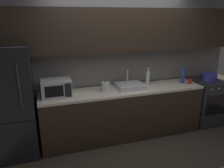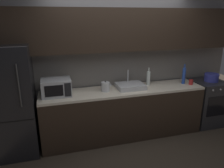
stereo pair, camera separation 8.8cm
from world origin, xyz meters
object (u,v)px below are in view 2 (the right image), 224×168
Objects in this scene: wine_bottle_clear at (148,78)px; mug_red at (191,82)px; refrigerator at (11,102)px; microwave at (56,87)px; kettle at (106,87)px; oven_range at (206,102)px; wine_bottle_blue at (184,75)px; cooking_pot at (211,77)px.

wine_bottle_clear is 3.36× the size of mug_red.
refrigerator reaches higher than microwave.
kettle is at bearing 177.07° from mug_red.
kettle is at bearing -179.93° from oven_range.
oven_range is (3.59, -0.00, -0.42)m from refrigerator.
wine_bottle_clear reaches higher than mug_red.
mug_red is at bearing -2.49° from microwave.
kettle is at bearing -0.15° from refrigerator.
oven_range is at bearing -1.29° from wine_bottle_blue.
wine_bottle_clear is 1.19× the size of cooking_pot.
wine_bottle_blue reaches higher than kettle.
cooking_pot is at bearing 0.00° from refrigerator.
microwave is 1.65m from wine_bottle_clear.
oven_range is at bearing -0.02° from refrigerator.
wine_bottle_clear reaches higher than microwave.
refrigerator reaches higher than wine_bottle_clear.
oven_range is 2.42× the size of wine_bottle_blue.
wine_bottle_clear is (1.65, 0.10, -0.00)m from microwave.
microwave is at bearing 177.51° from mug_red.
wine_bottle_blue is (-0.59, 0.01, 0.61)m from oven_range.
cooking_pot is (2.14, 0.00, -0.01)m from kettle.
microwave is 2.42m from mug_red.
wine_bottle_clear reaches higher than oven_range.
microwave reaches higher than mug_red.
refrigerator is 2.34m from wine_bottle_clear.
microwave reaches higher than kettle.
refrigerator is 3.01m from wine_bottle_blue.
microwave is at bearing 178.42° from kettle.
mug_red is at bearing -2.93° from kettle.
microwave is 2.32m from wine_bottle_blue.
microwave reaches higher than oven_range.
microwave is 1.42× the size of wine_bottle_clear.
refrigerator is 1.49m from kettle.
kettle is 0.57× the size of wine_bottle_clear.
kettle is (-2.10, -0.00, 0.53)m from oven_range.
microwave is (-2.91, 0.02, 0.58)m from oven_range.
wine_bottle_blue is at bearing -0.16° from microwave.
oven_range is 0.84m from wine_bottle_blue.
oven_range is 1.39m from wine_bottle_clear.
cooking_pot reaches higher than oven_range.
mug_red is (2.42, -0.11, -0.09)m from microwave.
wine_bottle_blue is 3.86× the size of mug_red.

